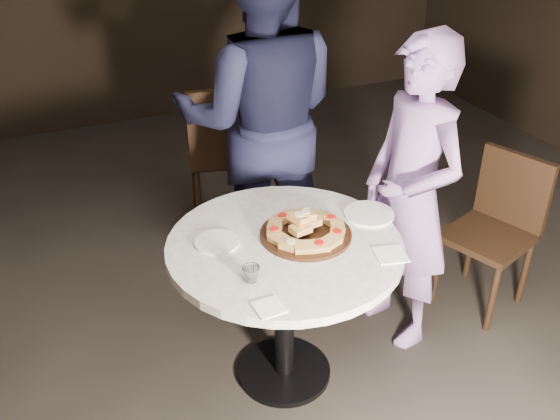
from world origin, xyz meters
name	(u,v)px	position (x,y,z in m)	size (l,w,h in m)	color
floor	(308,371)	(0.00, 0.00, 0.00)	(7.00, 7.00, 0.00)	black
table	(285,269)	(-0.11, 0.04, 0.61)	(1.09, 1.09, 0.75)	black
serving_board	(306,234)	(-0.01, 0.04, 0.76)	(0.39, 0.39, 0.02)	black
focaccia_pile	(305,227)	(-0.01, 0.05, 0.79)	(0.35, 0.35, 0.09)	#AF8143
plate_left	(217,242)	(-0.37, 0.14, 0.75)	(0.19, 0.19, 0.01)	white
plate_right	(369,214)	(0.32, 0.09, 0.75)	(0.23, 0.23, 0.01)	white
water_glass	(251,274)	(-0.33, -0.16, 0.78)	(0.07, 0.07, 0.06)	silver
napkin_near	(269,307)	(-0.33, -0.33, 0.75)	(0.10, 0.10, 0.01)	white
napkin_far	(391,255)	(0.24, -0.22, 0.75)	(0.12, 0.12, 0.01)	white
chair_far	(226,147)	(0.09, 1.41, 0.57)	(0.55, 0.57, 0.98)	black
chair_right	(498,221)	(1.16, 0.15, 0.48)	(0.52, 0.50, 0.83)	black
diner_navy	(260,119)	(0.12, 0.88, 0.95)	(0.92, 0.72, 1.89)	black
diner_teal	(411,197)	(0.57, 0.12, 0.77)	(0.56, 0.37, 1.54)	#856AAB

